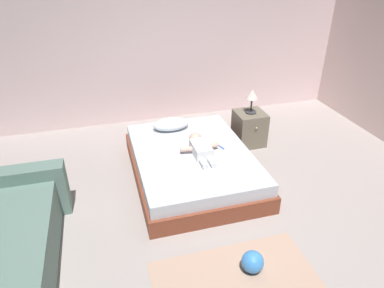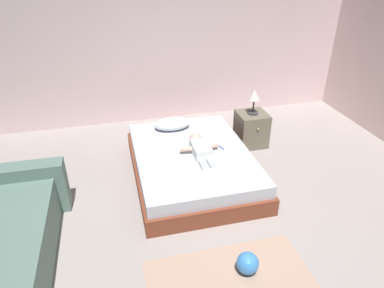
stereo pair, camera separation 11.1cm
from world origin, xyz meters
name	(u,v)px [view 2 (the right image)]	position (x,y,z in m)	size (l,w,h in m)	color
ground_plane	(225,238)	(0.00, 0.00, 0.00)	(8.00, 8.00, 0.00)	#A49994
wall_behind_bed	(165,33)	(0.00, 3.00, 1.39)	(8.00, 0.12, 2.78)	silver
bed	(192,164)	(-0.05, 1.14, 0.18)	(1.41, 1.92, 0.36)	brown
pillow	(172,124)	(-0.16, 1.79, 0.44)	(0.48, 0.28, 0.16)	white
baby	(200,148)	(0.04, 1.09, 0.43)	(0.48, 0.65, 0.16)	white
toothbrush	(221,147)	(0.32, 1.14, 0.37)	(0.05, 0.12, 0.02)	blue
nightstand	(251,129)	(0.98, 1.73, 0.24)	(0.41, 0.44, 0.49)	#6D6553
lamp	(254,97)	(0.98, 1.73, 0.73)	(0.16, 0.16, 0.35)	#333338
rug	(231,283)	(-0.12, -0.52, 0.00)	(1.43, 0.84, 0.01)	tan
toy_ball	(248,263)	(0.06, -0.44, 0.11)	(0.20, 0.20, 0.20)	#3E8DE5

